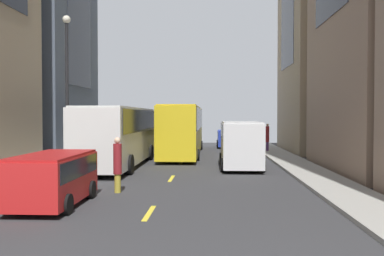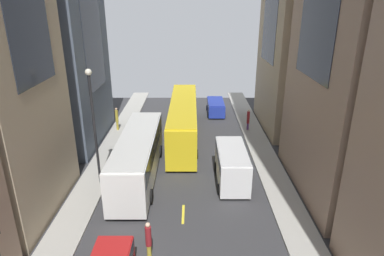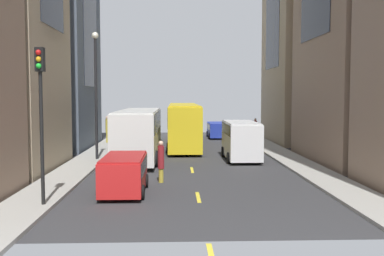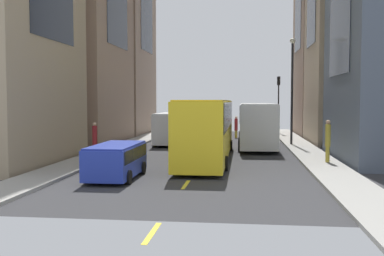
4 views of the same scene
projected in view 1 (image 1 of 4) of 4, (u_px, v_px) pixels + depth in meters
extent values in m
plane|color=#333335|center=(182.00, 162.00, 26.60)|extent=(39.61, 39.61, 0.00)
cube|color=#9E9B93|center=(76.00, 161.00, 26.91)|extent=(2.15, 44.00, 0.15)
cube|color=#9E9B93|center=(291.00, 162.00, 26.29)|extent=(2.15, 44.00, 0.15)
cube|color=yellow|center=(149.00, 213.00, 12.62)|extent=(0.16, 2.00, 0.01)
cube|color=yellow|center=(171.00, 179.00, 19.61)|extent=(0.16, 2.00, 0.01)
cube|color=yellow|center=(182.00, 162.00, 26.60)|extent=(0.16, 2.00, 0.01)
cube|color=yellow|center=(188.00, 153.00, 33.59)|extent=(0.16, 2.00, 0.01)
cube|color=yellow|center=(192.00, 146.00, 40.58)|extent=(0.16, 2.00, 0.01)
cube|color=yellow|center=(195.00, 142.00, 47.57)|extent=(0.16, 2.00, 0.01)
cube|color=#4C5666|center=(26.00, 4.00, 31.89)|extent=(8.09, 10.11, 22.60)
cube|color=#1E232D|center=(26.00, 4.00, 31.89)|extent=(8.17, 5.56, 12.43)
cube|color=silver|center=(120.00, 135.00, 24.47)|extent=(2.55, 11.36, 3.00)
cube|color=black|center=(120.00, 121.00, 24.45)|extent=(2.60, 10.45, 1.20)
cube|color=beige|center=(119.00, 109.00, 24.43)|extent=(2.45, 10.91, 0.08)
cylinder|color=black|center=(114.00, 152.00, 28.08)|extent=(0.46, 1.00, 1.00)
cylinder|color=black|center=(149.00, 152.00, 27.97)|extent=(0.46, 1.00, 1.00)
cylinder|color=black|center=(81.00, 164.00, 21.05)|extent=(0.46, 1.00, 1.00)
cylinder|color=black|center=(128.00, 165.00, 20.94)|extent=(0.46, 1.00, 1.00)
cube|color=yellow|center=(183.00, 130.00, 32.07)|extent=(2.45, 14.62, 3.30)
cube|color=black|center=(183.00, 118.00, 32.05)|extent=(2.50, 13.45, 1.48)
cube|color=gold|center=(183.00, 107.00, 32.02)|extent=(2.35, 14.03, 0.08)
cylinder|color=black|center=(174.00, 145.00, 36.69)|extent=(0.44, 0.76, 0.76)
cylinder|color=black|center=(200.00, 145.00, 36.59)|extent=(0.44, 0.76, 0.76)
cylinder|color=black|center=(161.00, 155.00, 27.64)|extent=(0.44, 0.76, 0.76)
cylinder|color=black|center=(196.00, 155.00, 27.54)|extent=(0.44, 0.76, 0.76)
cube|color=white|center=(241.00, 144.00, 23.47)|extent=(2.05, 5.33, 2.30)
cube|color=black|center=(241.00, 130.00, 23.45)|extent=(2.09, 4.90, 0.69)
cube|color=silver|center=(241.00, 122.00, 23.44)|extent=(1.97, 5.11, 0.08)
cylinder|color=black|center=(223.00, 159.00, 25.19)|extent=(0.37, 0.72, 0.72)
cylinder|color=black|center=(255.00, 159.00, 25.10)|extent=(0.37, 0.72, 0.72)
cylinder|color=black|center=(224.00, 165.00, 21.89)|extent=(0.37, 0.72, 0.72)
cylinder|color=black|center=(261.00, 165.00, 21.80)|extent=(0.37, 0.72, 0.72)
cube|color=red|center=(53.00, 178.00, 13.68)|extent=(1.78, 4.03, 1.42)
cube|color=black|center=(53.00, 167.00, 13.67)|extent=(1.82, 3.70, 0.60)
cube|color=#A91A1A|center=(53.00, 155.00, 13.66)|extent=(1.71, 3.87, 0.08)
cylinder|color=black|center=(44.00, 189.00, 14.98)|extent=(0.32, 0.62, 0.62)
cylinder|color=black|center=(90.00, 190.00, 14.91)|extent=(0.32, 0.62, 0.62)
cylinder|color=black|center=(10.00, 204.00, 12.49)|extent=(0.32, 0.62, 0.62)
cylinder|color=black|center=(65.00, 204.00, 12.41)|extent=(0.32, 0.62, 0.62)
cube|color=#2338AD|center=(228.00, 138.00, 39.27)|extent=(1.85, 4.39, 1.32)
cube|color=black|center=(228.00, 135.00, 39.26)|extent=(1.88, 4.03, 0.56)
cube|color=navy|center=(228.00, 131.00, 39.25)|extent=(1.77, 4.21, 0.08)
cylinder|color=black|center=(218.00, 143.00, 40.68)|extent=(0.33, 0.62, 0.62)
cylinder|color=black|center=(236.00, 143.00, 40.60)|extent=(0.33, 0.62, 0.62)
cylinder|color=black|center=(219.00, 145.00, 37.96)|extent=(0.33, 0.62, 0.62)
cylinder|color=black|center=(238.00, 145.00, 37.88)|extent=(0.33, 0.62, 0.62)
cylinder|color=#593372|center=(267.00, 146.00, 33.59)|extent=(0.21, 0.21, 0.70)
cylinder|color=maroon|center=(267.00, 134.00, 33.57)|extent=(0.28, 0.28, 1.24)
sphere|color=beige|center=(267.00, 125.00, 33.55)|extent=(0.21, 0.21, 0.21)
cylinder|color=gold|center=(118.00, 183.00, 16.02)|extent=(0.24, 0.24, 0.71)
cylinder|color=maroon|center=(118.00, 159.00, 15.99)|extent=(0.32, 0.32, 1.14)
sphere|color=beige|center=(117.00, 140.00, 15.97)|extent=(0.24, 0.24, 0.24)
cylinder|color=gold|center=(101.00, 145.00, 34.14)|extent=(0.22, 0.22, 0.87)
cylinder|color=gold|center=(101.00, 132.00, 34.11)|extent=(0.30, 0.30, 1.23)
sphere|color=tan|center=(101.00, 122.00, 34.09)|extent=(0.25, 0.25, 0.25)
cylinder|color=black|center=(67.00, 94.00, 23.58)|extent=(0.18, 0.18, 7.89)
sphere|color=silver|center=(67.00, 19.00, 23.46)|extent=(0.44, 0.44, 0.44)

